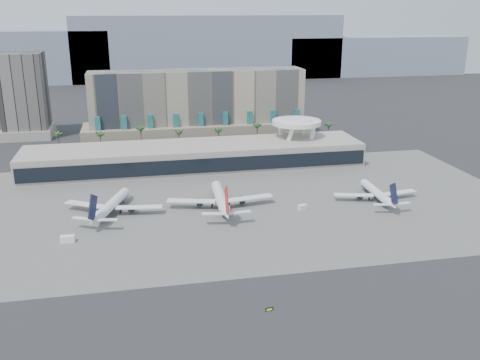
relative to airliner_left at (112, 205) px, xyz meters
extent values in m
plane|color=#232326|center=(40.35, -52.81, -3.64)|extent=(900.00, 900.00, 0.00)
cube|color=#5B5B59|center=(40.35, 2.19, -3.61)|extent=(260.00, 130.00, 0.06)
cube|color=gray|center=(100.35, 417.19, 31.36)|extent=(300.00, 60.00, 70.00)
cube|color=gray|center=(300.35, 417.19, 18.86)|extent=(220.00, 60.00, 45.00)
cube|color=tan|center=(50.35, 122.19, 17.36)|extent=(130.00, 22.00, 42.00)
cube|color=gray|center=(50.35, 120.19, 1.36)|extent=(140.00, 30.00, 10.00)
cube|color=#206B6E|center=(-9.65, 110.19, 5.36)|extent=(3.00, 2.00, 18.00)
cube|color=#206B6E|center=(5.35, 110.19, 5.36)|extent=(3.00, 2.00, 18.00)
cube|color=#206B6E|center=(20.35, 110.19, 5.36)|extent=(3.00, 2.00, 18.00)
cube|color=#206B6E|center=(35.35, 110.19, 5.36)|extent=(3.00, 2.00, 18.00)
cube|color=#206B6E|center=(50.35, 110.19, 5.36)|extent=(3.00, 2.00, 18.00)
cube|color=#206B6E|center=(65.35, 110.19, 5.36)|extent=(3.00, 2.00, 18.00)
cube|color=#206B6E|center=(80.35, 110.19, 5.36)|extent=(3.00, 2.00, 18.00)
cube|color=#206B6E|center=(95.35, 110.19, 5.36)|extent=(3.00, 2.00, 18.00)
cube|color=#206B6E|center=(110.35, 110.19, 5.36)|extent=(3.00, 2.00, 18.00)
cube|color=black|center=(-54.65, 147.19, 22.36)|extent=(26.00, 26.00, 52.00)
cube|color=#ABA596|center=(-54.65, 147.19, -0.64)|extent=(30.00, 30.00, 6.00)
cube|color=#ABA596|center=(40.35, 57.19, 2.36)|extent=(170.00, 32.00, 12.00)
cube|color=black|center=(40.35, 40.99, 1.86)|extent=(168.00, 0.60, 7.00)
cube|color=black|center=(40.35, 57.19, 9.61)|extent=(170.00, 12.00, 2.50)
cylinder|color=white|center=(101.71, 69.56, 7.36)|extent=(6.98, 6.99, 21.89)
cylinder|color=white|center=(88.98, 69.56, 7.36)|extent=(6.98, 6.99, 21.89)
cylinder|color=white|center=(88.98, 56.83, 7.36)|extent=(6.98, 6.99, 21.89)
cylinder|color=white|center=(101.71, 56.83, 7.36)|extent=(6.98, 6.99, 21.89)
cylinder|color=white|center=(95.35, 63.19, 16.36)|extent=(26.00, 26.00, 2.20)
cylinder|color=white|center=(95.35, 63.19, 17.66)|extent=(16.00, 16.00, 1.20)
cylinder|color=brown|center=(-29.65, 92.19, 2.36)|extent=(0.70, 0.70, 12.00)
sphere|color=#205129|center=(-29.65, 92.19, 8.06)|extent=(2.80, 2.80, 2.80)
cylinder|color=brown|center=(-7.65, 92.19, 2.36)|extent=(0.70, 0.70, 12.00)
sphere|color=#205129|center=(-7.65, 92.19, 8.06)|extent=(2.80, 2.80, 2.80)
cylinder|color=brown|center=(14.35, 92.19, 2.36)|extent=(0.70, 0.70, 12.00)
sphere|color=#205129|center=(14.35, 92.19, 8.06)|extent=(2.80, 2.80, 2.80)
cylinder|color=brown|center=(35.35, 92.19, 2.36)|extent=(0.70, 0.70, 12.00)
sphere|color=#205129|center=(35.35, 92.19, 8.06)|extent=(2.80, 2.80, 2.80)
cylinder|color=brown|center=(58.35, 92.19, 2.36)|extent=(0.70, 0.70, 12.00)
sphere|color=#205129|center=(58.35, 92.19, 8.06)|extent=(2.80, 2.80, 2.80)
cylinder|color=brown|center=(80.35, 92.19, 2.36)|extent=(0.70, 0.70, 12.00)
sphere|color=#205129|center=(80.35, 92.19, 8.06)|extent=(2.80, 2.80, 2.80)
cylinder|color=brown|center=(102.35, 92.19, 2.36)|extent=(0.70, 0.70, 12.00)
sphere|color=#205129|center=(102.35, 92.19, 8.06)|extent=(2.80, 2.80, 2.80)
cylinder|color=brown|center=(125.35, 92.19, 2.36)|extent=(0.70, 0.70, 12.00)
sphere|color=#205129|center=(125.35, 92.19, 8.06)|extent=(2.80, 2.80, 2.80)
cylinder|color=white|center=(0.60, 1.69, -0.02)|extent=(12.98, 27.15, 4.02)
cylinder|color=#0F1534|center=(0.60, 1.69, -0.17)|extent=(12.72, 26.61, 3.94)
cone|color=white|center=(5.88, 16.48, -0.02)|extent=(5.30, 5.61, 4.02)
cone|color=white|center=(-5.35, -15.00, 0.28)|extent=(6.82, 9.86, 4.02)
cube|color=white|center=(-10.14, 4.45, -0.63)|extent=(17.50, 12.90, 0.35)
cube|color=white|center=(10.67, -2.97, -0.63)|extent=(18.45, 6.38, 0.35)
cylinder|color=black|center=(-7.13, 3.91, -1.63)|extent=(3.43, 4.53, 2.21)
cylinder|color=black|center=(8.00, -1.48, -1.63)|extent=(3.43, 4.53, 2.21)
cube|color=#0F1534|center=(-5.85, -16.42, 5.50)|extent=(3.54, 8.76, 10.57)
cube|color=white|center=(-9.94, -14.43, 0.78)|extent=(8.14, 5.68, 0.25)
cube|color=white|center=(-1.43, -17.46, 0.78)|extent=(8.31, 3.78, 0.25)
cylinder|color=black|center=(4.19, 11.75, -2.83)|extent=(0.50, 0.50, 1.61)
cylinder|color=black|center=(-2.76, 1.82, -2.83)|extent=(0.70, 0.70, 1.61)
cylinder|color=black|center=(3.29, -0.34, -2.83)|extent=(0.70, 0.70, 1.61)
cylinder|color=white|center=(43.54, -0.19, 0.29)|extent=(5.84, 29.97, 4.37)
cylinder|color=#0F1534|center=(43.54, -0.19, 0.13)|extent=(5.72, 29.37, 4.28)
cone|color=white|center=(44.38, 16.87, 0.29)|extent=(4.61, 5.12, 4.37)
cone|color=white|center=(42.59, -19.43, 0.62)|extent=(4.85, 10.03, 4.37)
cube|color=white|center=(31.48, -0.69, -0.36)|extent=(20.12, 9.25, 0.38)
cube|color=white|center=(55.48, -1.87, -0.36)|extent=(20.10, 7.44, 0.38)
cylinder|color=black|center=(34.78, -0.30, -1.45)|extent=(2.62, 4.48, 2.40)
cylinder|color=black|center=(52.24, -1.17, -1.45)|extent=(2.62, 4.48, 2.40)
cube|color=red|center=(42.50, -21.07, 6.30)|extent=(1.04, 9.93, 11.50)
cube|color=white|center=(37.62, -20.28, 1.17)|extent=(9.03, 4.00, 0.27)
cube|color=white|center=(47.44, -20.76, 1.17)|extent=(8.92, 3.18, 0.27)
cylinder|color=black|center=(44.11, 11.42, -2.76)|extent=(0.55, 0.55, 1.75)
cylinder|color=black|center=(39.99, -1.11, -2.76)|extent=(0.76, 0.76, 1.75)
cylinder|color=black|center=(46.97, -1.45, -2.76)|extent=(0.76, 0.76, 1.75)
cylinder|color=white|center=(109.52, -5.11, -0.37)|extent=(4.75, 24.87, 3.63)
cylinder|color=#0F1534|center=(109.52, -5.11, -0.51)|extent=(4.65, 24.37, 3.55)
cone|color=white|center=(110.16, 9.05, -0.37)|extent=(3.81, 4.24, 3.63)
cone|color=white|center=(108.79, -21.08, -0.10)|extent=(3.99, 8.31, 3.63)
cube|color=white|center=(99.52, -5.56, -0.92)|extent=(16.70, 7.62, 0.32)
cube|color=white|center=(119.44, -6.47, -0.92)|extent=(16.69, 6.24, 0.32)
cylinder|color=black|center=(102.25, -5.23, -1.83)|extent=(2.16, 3.71, 1.99)
cylinder|color=black|center=(116.74, -5.89, -1.83)|extent=(2.16, 3.71, 1.99)
cube|color=#0F1534|center=(108.73, -22.44, 4.61)|extent=(0.83, 8.24, 9.54)
cube|color=white|center=(104.67, -21.80, 0.35)|extent=(7.49, 3.30, 0.23)
cube|color=white|center=(112.82, -22.17, 0.35)|extent=(7.41, 2.67, 0.23)
cylinder|color=black|center=(109.96, 4.52, -2.91)|extent=(0.45, 0.45, 1.45)
cylinder|color=black|center=(106.58, -5.88, -2.91)|extent=(0.63, 0.63, 1.45)
cylinder|color=black|center=(112.37, -6.15, -2.91)|extent=(0.63, 0.63, 1.45)
cube|color=white|center=(-14.52, -24.76, -2.45)|extent=(4.96, 2.56, 2.38)
cube|color=silver|center=(75.47, -10.67, -2.68)|extent=(4.26, 3.38, 1.92)
cube|color=black|center=(43.20, -81.74, -3.15)|extent=(2.18, 0.63, 0.98)
cube|color=yellow|center=(43.20, -81.92, -3.15)|extent=(1.56, 0.30, 0.59)
cylinder|color=black|center=(42.41, -81.74, -3.34)|extent=(0.12, 0.12, 0.59)
cylinder|color=black|center=(43.98, -81.74, -3.34)|extent=(0.12, 0.12, 0.59)
camera|label=1|loc=(10.20, -203.68, 74.13)|focal=40.00mm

